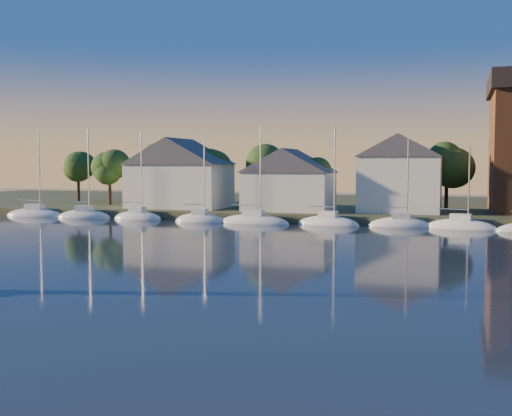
% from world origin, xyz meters
% --- Properties ---
extents(ground, '(260.00, 260.00, 0.00)m').
position_xyz_m(ground, '(0.00, 0.00, 0.00)').
color(ground, black).
rests_on(ground, ground).
extents(shoreline_land, '(160.00, 50.00, 2.00)m').
position_xyz_m(shoreline_land, '(0.00, 75.00, 0.00)').
color(shoreline_land, '#343B22').
rests_on(shoreline_land, ground).
extents(wooden_dock, '(120.00, 3.00, 1.00)m').
position_xyz_m(wooden_dock, '(0.00, 52.00, 0.00)').
color(wooden_dock, brown).
rests_on(wooden_dock, ground).
extents(clubhouse_west, '(13.65, 9.45, 9.64)m').
position_xyz_m(clubhouse_west, '(-22.00, 58.00, 5.93)').
color(clubhouse_west, white).
rests_on(clubhouse_west, shoreline_land).
extents(clubhouse_centre, '(11.55, 8.40, 8.08)m').
position_xyz_m(clubhouse_centre, '(-6.00, 57.00, 5.13)').
color(clubhouse_centre, white).
rests_on(clubhouse_centre, shoreline_land).
extents(clubhouse_east, '(10.50, 8.40, 9.80)m').
position_xyz_m(clubhouse_east, '(8.00, 59.00, 6.00)').
color(clubhouse_east, white).
rests_on(clubhouse_east, shoreline_land).
extents(tree_line, '(93.40, 5.40, 8.90)m').
position_xyz_m(tree_line, '(2.00, 63.00, 7.18)').
color(tree_line, '#332517').
rests_on(tree_line, shoreline_land).
extents(moored_fleet, '(79.50, 2.40, 12.05)m').
position_xyz_m(moored_fleet, '(-4.00, 49.00, 0.10)').
color(moored_fleet, silver).
rests_on(moored_fleet, ground).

